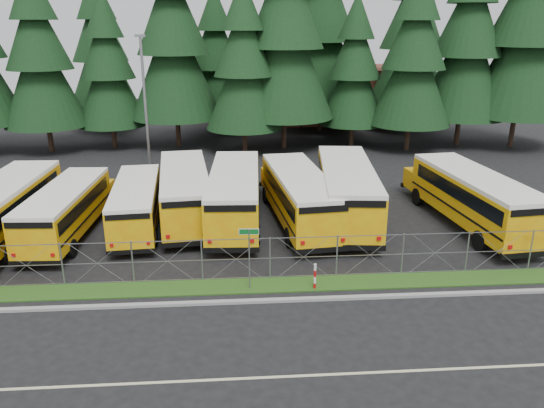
# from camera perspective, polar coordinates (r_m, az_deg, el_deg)

# --- Properties ---
(ground) EXTENTS (120.00, 120.00, 0.00)m
(ground) POSITION_cam_1_polar(r_m,az_deg,el_deg) (24.99, 1.93, -6.90)
(ground) COLOR black
(ground) RESTS_ON ground
(curb) EXTENTS (50.00, 0.25, 0.12)m
(curb) POSITION_cam_1_polar(r_m,az_deg,el_deg) (22.23, 2.78, -10.22)
(curb) COLOR gray
(curb) RESTS_ON ground
(grass_verge) EXTENTS (50.00, 1.40, 0.06)m
(grass_verge) POSITION_cam_1_polar(r_m,az_deg,el_deg) (23.47, 2.37, -8.63)
(grass_verge) COLOR #203F12
(grass_verge) RESTS_ON ground
(road_lane_line) EXTENTS (50.00, 0.12, 0.01)m
(road_lane_line) POSITION_cam_1_polar(r_m,az_deg,el_deg) (18.18, 4.69, -17.88)
(road_lane_line) COLOR beige
(road_lane_line) RESTS_ON ground
(chainlink_fence) EXTENTS (44.00, 0.10, 2.00)m
(chainlink_fence) POSITION_cam_1_polar(r_m,az_deg,el_deg) (23.67, 2.21, -5.77)
(chainlink_fence) COLOR gray
(chainlink_fence) RESTS_ON ground
(brick_building) EXTENTS (22.00, 10.00, 6.00)m
(brick_building) POSITION_cam_1_polar(r_m,az_deg,el_deg) (63.43, 3.62, 11.75)
(brick_building) COLOR brown
(brick_building) RESTS_ON ground
(bus_0) EXTENTS (3.13, 11.82, 3.08)m
(bus_0) POSITION_cam_1_polar(r_m,az_deg,el_deg) (31.13, -26.51, -0.60)
(bus_0) COLOR orange
(bus_0) RESTS_ON ground
(bus_1) EXTENTS (2.99, 10.40, 2.70)m
(bus_1) POSITION_cam_1_polar(r_m,az_deg,el_deg) (30.33, -21.07, -0.71)
(bus_1) COLOR orange
(bus_1) RESTS_ON ground
(bus_2) EXTENTS (3.20, 10.12, 2.61)m
(bus_2) POSITION_cam_1_polar(r_m,az_deg,el_deg) (30.29, -14.32, -0.12)
(bus_2) COLOR orange
(bus_2) RESTS_ON ground
(bus_3) EXTENTS (3.97, 11.74, 3.02)m
(bus_3) POSITION_cam_1_polar(r_m,az_deg,el_deg) (31.10, -9.36, 1.13)
(bus_3) COLOR orange
(bus_3) RESTS_ON ground
(bus_4) EXTENTS (3.30, 11.86, 3.08)m
(bus_4) POSITION_cam_1_polar(r_m,az_deg,el_deg) (30.20, -3.99, 0.86)
(bus_4) COLOR orange
(bus_4) RESTS_ON ground
(bus_5) EXTENTS (3.92, 11.75, 3.02)m
(bus_5) POSITION_cam_1_polar(r_m,az_deg,el_deg) (30.00, 2.83, 0.70)
(bus_5) COLOR orange
(bus_5) RESTS_ON ground
(bus_6) EXTENTS (4.28, 12.65, 3.25)m
(bus_6) POSITION_cam_1_polar(r_m,az_deg,el_deg) (30.88, 7.96, 1.29)
(bus_6) COLOR orange
(bus_6) RESTS_ON ground
(bus_east) EXTENTS (4.02, 12.07, 3.10)m
(bus_east) POSITION_cam_1_polar(r_m,az_deg,el_deg) (31.55, 20.49, 0.49)
(bus_east) COLOR orange
(bus_east) RESTS_ON ground
(street_sign) EXTENTS (0.84, 0.55, 2.81)m
(street_sign) POSITION_cam_1_polar(r_m,az_deg,el_deg) (22.24, -2.48, -4.54)
(street_sign) COLOR gray
(street_sign) RESTS_ON ground
(striped_bollard) EXTENTS (0.11, 0.11, 1.20)m
(striped_bollard) POSITION_cam_1_polar(r_m,az_deg,el_deg) (22.92, 4.64, -7.80)
(striped_bollard) COLOR #B20C0C
(striped_bollard) RESTS_ON ground
(light_standard) EXTENTS (0.70, 0.35, 10.14)m
(light_standard) POSITION_cam_1_polar(r_m,az_deg,el_deg) (39.12, -13.48, 10.51)
(light_standard) COLOR gray
(light_standard) RESTS_ON ground
(conifer_1) EXTENTS (7.13, 7.13, 15.77)m
(conifer_1) POSITION_cam_1_polar(r_m,az_deg,el_deg) (50.39, -23.72, 13.99)
(conifer_1) COLOR black
(conifer_1) RESTS_ON ground
(conifer_2) EXTENTS (6.20, 6.20, 13.72)m
(conifer_2) POSITION_cam_1_polar(r_m,az_deg,el_deg) (50.37, -17.24, 13.53)
(conifer_2) COLOR black
(conifer_2) RESTS_ON ground
(conifer_3) EXTENTS (8.23, 8.23, 18.21)m
(conifer_3) POSITION_cam_1_polar(r_m,az_deg,el_deg) (49.30, -10.59, 16.55)
(conifer_3) COLOR black
(conifer_3) RESTS_ON ground
(conifer_4) EXTENTS (6.60, 6.60, 14.60)m
(conifer_4) POSITION_cam_1_polar(r_m,az_deg,el_deg) (46.16, -3.07, 14.45)
(conifer_4) COLOR black
(conifer_4) RESTS_ON ground
(conifer_5) EXTENTS (8.78, 8.78, 19.41)m
(conifer_5) POSITION_cam_1_polar(r_m,az_deg,el_deg) (47.66, 1.38, 17.50)
(conifer_5) COLOR black
(conifer_5) RESTS_ON ground
(conifer_6) EXTENTS (6.11, 6.11, 13.52)m
(conifer_6) POSITION_cam_1_polar(r_m,az_deg,el_deg) (49.60, 8.87, 13.94)
(conifer_6) COLOR black
(conifer_6) RESTS_ON ground
(conifer_7) EXTENTS (7.11, 7.11, 15.72)m
(conifer_7) POSITION_cam_1_polar(r_m,az_deg,el_deg) (48.61, 15.01, 14.74)
(conifer_7) COLOR black
(conifer_7) RESTS_ON ground
(conifer_8) EXTENTS (8.01, 8.01, 17.72)m
(conifer_8) POSITION_cam_1_polar(r_m,az_deg,el_deg) (52.02, 20.25, 15.59)
(conifer_8) COLOR black
(conifer_8) RESTS_ON ground
(conifer_9) EXTENTS (8.95, 8.95, 19.78)m
(conifer_9) POSITION_cam_1_polar(r_m,az_deg,el_deg) (53.05, 25.69, 16.09)
(conifer_9) COLOR black
(conifer_9) RESTS_ON ground
(conifer_10) EXTENTS (7.18, 7.18, 15.88)m
(conifer_10) POSITION_cam_1_polar(r_m,az_deg,el_deg) (58.45, -17.99, 15.16)
(conifer_10) COLOR black
(conifer_10) RESTS_ON ground
(conifer_11) EXTENTS (6.51, 6.51, 14.40)m
(conifer_11) POSITION_cam_1_polar(r_m,az_deg,el_deg) (54.68, -6.07, 14.96)
(conifer_11) COLOR black
(conifer_11) RESTS_ON ground
(conifer_12) EXTENTS (9.07, 9.07, 20.05)m
(conifer_12) POSITION_cam_1_polar(r_m,az_deg,el_deg) (56.06, 5.43, 17.97)
(conifer_12) COLOR black
(conifer_12) RESTS_ON ground
(conifer_13) EXTENTS (8.36, 8.36, 18.49)m
(conifer_13) POSITION_cam_1_polar(r_m,az_deg,el_deg) (58.03, 14.80, 16.72)
(conifer_13) COLOR black
(conifer_13) RESTS_ON ground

